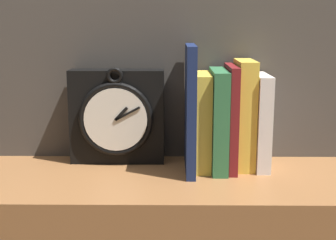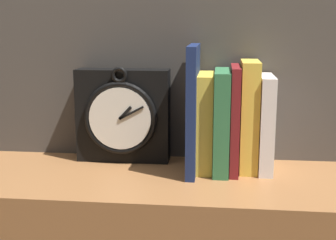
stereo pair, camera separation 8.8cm
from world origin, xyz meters
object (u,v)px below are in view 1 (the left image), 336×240
at_px(book_slot2_green, 218,120).
at_px(clock, 117,117).
at_px(book_slot4_yellow, 244,114).
at_px(book_slot3_maroon, 231,117).
at_px(book_slot5_white, 260,121).
at_px(book_slot1_yellow, 202,121).
at_px(book_slot0_navy, 190,108).

bearing_deg(book_slot2_green, clock, 169.44).
relative_size(clock, book_slot4_yellow, 0.94).
bearing_deg(book_slot4_yellow, clock, 174.50).
bearing_deg(clock, book_slot3_maroon, -8.68).
height_order(clock, book_slot5_white, clock).
height_order(book_slot1_yellow, book_slot5_white, book_slot1_yellow).
relative_size(book_slot0_navy, book_slot4_yellow, 1.14).
relative_size(book_slot0_navy, book_slot1_yellow, 1.30).
bearing_deg(book_slot1_yellow, book_slot2_green, -12.09).
relative_size(book_slot1_yellow, book_slot4_yellow, 0.88).
distance_m(clock, book_slot5_white, 0.30).
relative_size(book_slot1_yellow, book_slot2_green, 0.96).
bearing_deg(book_slot5_white, book_slot1_yellow, -178.35).
distance_m(book_slot0_navy, book_slot1_yellow, 0.04).
xyz_separation_m(book_slot3_maroon, book_slot4_yellow, (0.03, 0.01, 0.00)).
xyz_separation_m(book_slot4_yellow, book_slot5_white, (0.03, -0.00, -0.01)).
bearing_deg(book_slot1_yellow, book_slot0_navy, -147.66).
distance_m(book_slot1_yellow, book_slot2_green, 0.03).
relative_size(book_slot0_navy, book_slot5_white, 1.31).
xyz_separation_m(book_slot2_green, book_slot5_white, (0.09, 0.01, -0.01)).
distance_m(book_slot1_yellow, book_slot3_maroon, 0.06).
distance_m(book_slot0_navy, book_slot4_yellow, 0.11).
bearing_deg(book_slot0_navy, clock, 162.53).
height_order(book_slot1_yellow, book_slot4_yellow, book_slot4_yellow).
height_order(book_slot0_navy, book_slot2_green, book_slot0_navy).
distance_m(book_slot0_navy, book_slot5_white, 0.15).
bearing_deg(clock, book_slot5_white, -5.54).
bearing_deg(book_slot1_yellow, book_slot4_yellow, 4.50).
height_order(book_slot0_navy, book_slot4_yellow, book_slot0_navy).
xyz_separation_m(book_slot2_green, book_slot3_maroon, (0.03, 0.00, 0.00)).
relative_size(book_slot3_maroon, book_slot5_white, 1.10).
height_order(book_slot1_yellow, book_slot3_maroon, book_slot3_maroon).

